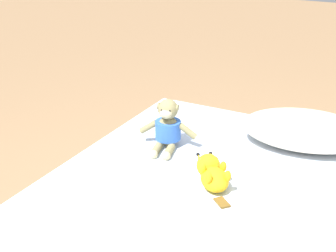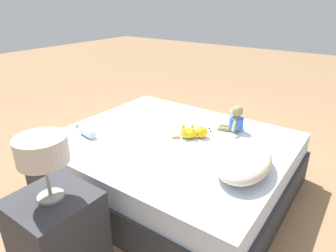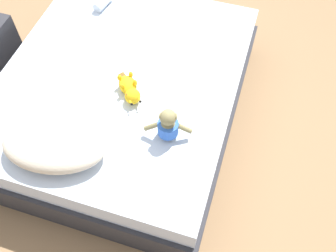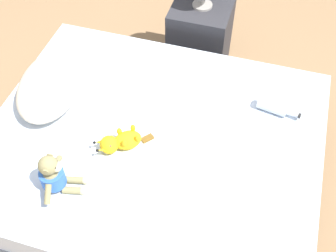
{
  "view_description": "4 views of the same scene",
  "coord_description": "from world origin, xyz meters",
  "px_view_note": "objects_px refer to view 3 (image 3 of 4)",
  "views": [
    {
      "loc": [
        0.49,
        -1.39,
        1.46
      ],
      "look_at": [
        -0.45,
        0.37,
        0.56
      ],
      "focal_mm": 49.41,
      "sensor_mm": 36.0,
      "label": 1
    },
    {
      "loc": [
        1.8,
        1.25,
        1.53
      ],
      "look_at": [
        -0.08,
        -0.1,
        0.52
      ],
      "focal_mm": 31.54,
      "sensor_mm": 36.0,
      "label": 2
    },
    {
      "loc": [
        -0.81,
        1.51,
        2.38
      ],
      "look_at": [
        -0.45,
        0.37,
        0.56
      ],
      "focal_mm": 40.52,
      "sensor_mm": 36.0,
      "label": 3
    },
    {
      "loc": [
        -1.37,
        -0.5,
        2.31
      ],
      "look_at": [
        -0.01,
        -0.09,
        0.59
      ],
      "focal_mm": 45.7,
      "sensor_mm": 36.0,
      "label": 4
    }
  ],
  "objects_px": {
    "glass_bottle": "(103,2)",
    "plush_monkey": "(168,125)",
    "plush_yellow_creature": "(130,90)",
    "bed": "(124,95)",
    "pillow": "(54,145)"
  },
  "relations": [
    {
      "from": "glass_bottle",
      "to": "plush_monkey",
      "type": "bearing_deg",
      "value": 130.28
    },
    {
      "from": "plush_monkey",
      "to": "plush_yellow_creature",
      "type": "height_order",
      "value": "plush_monkey"
    },
    {
      "from": "plush_yellow_creature",
      "to": "glass_bottle",
      "type": "xyz_separation_m",
      "value": [
        0.5,
        -0.75,
        -0.01
      ]
    },
    {
      "from": "plush_yellow_creature",
      "to": "bed",
      "type": "bearing_deg",
      "value": -48.86
    },
    {
      "from": "pillow",
      "to": "glass_bottle",
      "type": "bearing_deg",
      "value": -79.17
    },
    {
      "from": "bed",
      "to": "glass_bottle",
      "type": "distance_m",
      "value": 0.76
    },
    {
      "from": "bed",
      "to": "plush_yellow_creature",
      "type": "relative_size",
      "value": 6.53
    },
    {
      "from": "glass_bottle",
      "to": "plush_yellow_creature",
      "type": "bearing_deg",
      "value": 123.47
    },
    {
      "from": "bed",
      "to": "plush_yellow_creature",
      "type": "distance_m",
      "value": 0.34
    },
    {
      "from": "pillow",
      "to": "bed",
      "type": "bearing_deg",
      "value": -100.85
    },
    {
      "from": "bed",
      "to": "plush_monkey",
      "type": "height_order",
      "value": "plush_monkey"
    },
    {
      "from": "pillow",
      "to": "plush_yellow_creature",
      "type": "distance_m",
      "value": 0.58
    },
    {
      "from": "glass_bottle",
      "to": "pillow",
      "type": "bearing_deg",
      "value": 100.83
    },
    {
      "from": "bed",
      "to": "pillow",
      "type": "height_order",
      "value": "pillow"
    },
    {
      "from": "plush_monkey",
      "to": "glass_bottle",
      "type": "distance_m",
      "value": 1.27
    }
  ]
}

